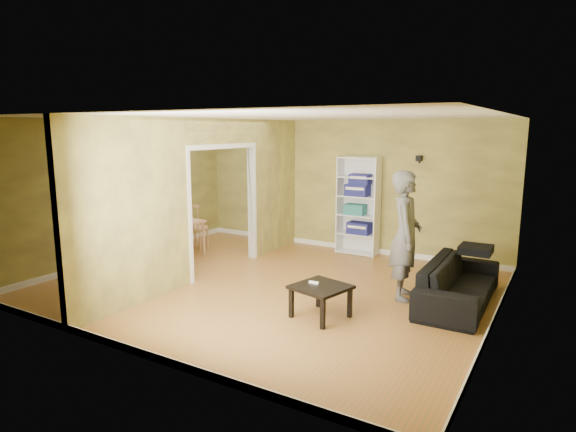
{
  "coord_description": "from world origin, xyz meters",
  "views": [
    {
      "loc": [
        3.93,
        -6.1,
        2.43
      ],
      "look_at": [
        0.2,
        0.2,
        1.1
      ],
      "focal_mm": 30.0,
      "sensor_mm": 36.0,
      "label": 1
    }
  ],
  "objects_px": {
    "sofa": "(459,276)",
    "coffee_table": "(321,290)",
    "bookshelf": "(359,205)",
    "chair_left": "(144,227)",
    "chair_near": "(150,238)",
    "dining_table": "(173,224)",
    "chair_far": "(197,226)",
    "person": "(406,224)"
  },
  "relations": [
    {
      "from": "person",
      "to": "dining_table",
      "type": "relative_size",
      "value": 1.96
    },
    {
      "from": "dining_table",
      "to": "chair_far",
      "type": "height_order",
      "value": "chair_far"
    },
    {
      "from": "chair_left",
      "to": "chair_far",
      "type": "distance_m",
      "value": 1.06
    },
    {
      "from": "chair_left",
      "to": "chair_near",
      "type": "relative_size",
      "value": 1.03
    },
    {
      "from": "bookshelf",
      "to": "chair_near",
      "type": "distance_m",
      "value": 4.01
    },
    {
      "from": "sofa",
      "to": "coffee_table",
      "type": "bearing_deg",
      "value": 134.33
    },
    {
      "from": "coffee_table",
      "to": "chair_far",
      "type": "relative_size",
      "value": 0.68
    },
    {
      "from": "bookshelf",
      "to": "person",
      "type": "bearing_deg",
      "value": -53.1
    },
    {
      "from": "dining_table",
      "to": "chair_near",
      "type": "distance_m",
      "value": 0.68
    },
    {
      "from": "dining_table",
      "to": "chair_far",
      "type": "xyz_separation_m",
      "value": [
        0.08,
        0.6,
        -0.15
      ]
    },
    {
      "from": "bookshelf",
      "to": "chair_left",
      "type": "bearing_deg",
      "value": -151.86
    },
    {
      "from": "coffee_table",
      "to": "chair_near",
      "type": "relative_size",
      "value": 0.69
    },
    {
      "from": "chair_far",
      "to": "bookshelf",
      "type": "bearing_deg",
      "value": -165.76
    },
    {
      "from": "sofa",
      "to": "coffee_table",
      "type": "relative_size",
      "value": 3.23
    },
    {
      "from": "bookshelf",
      "to": "chair_left",
      "type": "height_order",
      "value": "bookshelf"
    },
    {
      "from": "coffee_table",
      "to": "chair_far",
      "type": "distance_m",
      "value": 4.32
    },
    {
      "from": "chair_far",
      "to": "chair_near",
      "type": "bearing_deg",
      "value": 78.19
    },
    {
      "from": "coffee_table",
      "to": "person",
      "type": "bearing_deg",
      "value": 61.29
    },
    {
      "from": "bookshelf",
      "to": "chair_near",
      "type": "bearing_deg",
      "value": -138.88
    },
    {
      "from": "bookshelf",
      "to": "chair_far",
      "type": "distance_m",
      "value": 3.3
    },
    {
      "from": "sofa",
      "to": "dining_table",
      "type": "distance_m",
      "value": 5.36
    },
    {
      "from": "dining_table",
      "to": "chair_near",
      "type": "relative_size",
      "value": 1.19
    },
    {
      "from": "chair_left",
      "to": "chair_far",
      "type": "xyz_separation_m",
      "value": [
        0.83,
        0.67,
        -0.01
      ]
    },
    {
      "from": "bookshelf",
      "to": "chair_left",
      "type": "relative_size",
      "value": 1.98
    },
    {
      "from": "person",
      "to": "chair_left",
      "type": "xyz_separation_m",
      "value": [
        -5.36,
        0.05,
        -0.61
      ]
    },
    {
      "from": "bookshelf",
      "to": "chair_near",
      "type": "xyz_separation_m",
      "value": [
        -3.0,
        -2.62,
        -0.48
      ]
    },
    {
      "from": "person",
      "to": "coffee_table",
      "type": "distance_m",
      "value": 1.63
    },
    {
      "from": "sofa",
      "to": "dining_table",
      "type": "xyz_separation_m",
      "value": [
        -5.35,
        -0.04,
        0.22
      ]
    },
    {
      "from": "coffee_table",
      "to": "chair_far",
      "type": "xyz_separation_m",
      "value": [
        -3.83,
        2.0,
        0.11
      ]
    },
    {
      "from": "sofa",
      "to": "dining_table",
      "type": "height_order",
      "value": "sofa"
    },
    {
      "from": "bookshelf",
      "to": "chair_far",
      "type": "bearing_deg",
      "value": -155.33
    },
    {
      "from": "chair_left",
      "to": "chair_near",
      "type": "bearing_deg",
      "value": 70.42
    },
    {
      "from": "chair_near",
      "to": "sofa",
      "type": "bearing_deg",
      "value": -10.66
    },
    {
      "from": "sofa",
      "to": "person",
      "type": "height_order",
      "value": "person"
    },
    {
      "from": "person",
      "to": "bookshelf",
      "type": "bearing_deg",
      "value": 20.83
    },
    {
      "from": "person",
      "to": "chair_left",
      "type": "relative_size",
      "value": 2.27
    },
    {
      "from": "dining_table",
      "to": "sofa",
      "type": "bearing_deg",
      "value": 0.43
    },
    {
      "from": "dining_table",
      "to": "chair_near",
      "type": "xyz_separation_m",
      "value": [
        0.05,
        -0.66,
        -0.15
      ]
    },
    {
      "from": "bookshelf",
      "to": "coffee_table",
      "type": "height_order",
      "value": "bookshelf"
    },
    {
      "from": "sofa",
      "to": "bookshelf",
      "type": "distance_m",
      "value": 3.05
    },
    {
      "from": "coffee_table",
      "to": "chair_near",
      "type": "height_order",
      "value": "chair_near"
    },
    {
      "from": "dining_table",
      "to": "coffee_table",
      "type": "bearing_deg",
      "value": -19.65
    }
  ]
}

